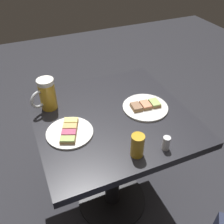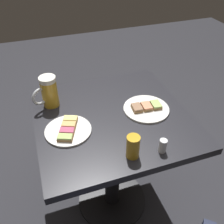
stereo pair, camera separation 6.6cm
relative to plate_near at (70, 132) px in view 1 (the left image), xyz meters
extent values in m
plane|color=#28282D|center=(0.22, 0.05, -0.74)|extent=(6.00, 6.00, 0.00)
cylinder|color=black|center=(0.22, 0.05, -0.73)|extent=(0.44, 0.44, 0.01)
cylinder|color=black|center=(0.22, 0.05, -0.37)|extent=(0.09, 0.09, 0.69)
cube|color=#232328|center=(0.22, 0.05, -0.03)|extent=(0.74, 0.72, 0.04)
cylinder|color=white|center=(0.00, 0.00, 0.00)|extent=(0.21, 0.21, 0.01)
cube|color=#9E7547|center=(-0.02, -0.06, 0.01)|extent=(0.07, 0.06, 0.01)
cube|color=#ADC66B|center=(-0.02, -0.06, 0.02)|extent=(0.07, 0.06, 0.01)
cube|color=#9E7547|center=(-0.01, -0.02, 0.01)|extent=(0.07, 0.06, 0.01)
cube|color=#BC4C70|center=(-0.01, -0.02, 0.02)|extent=(0.07, 0.06, 0.01)
cube|color=#9E7547|center=(0.01, 0.02, 0.01)|extent=(0.07, 0.06, 0.01)
cube|color=#E5B266|center=(0.01, 0.02, 0.02)|extent=(0.07, 0.06, 0.01)
cube|color=#9E7547|center=(0.02, 0.06, 0.01)|extent=(0.07, 0.06, 0.01)
cube|color=#EFE07A|center=(0.02, 0.06, 0.02)|extent=(0.07, 0.06, 0.01)
cylinder|color=white|center=(0.40, 0.03, 0.00)|extent=(0.23, 0.23, 0.01)
cube|color=#9E7547|center=(0.35, 0.04, 0.01)|extent=(0.05, 0.07, 0.01)
cube|color=#997051|center=(0.35, 0.04, 0.02)|extent=(0.05, 0.07, 0.01)
cube|color=#9E7547|center=(0.40, 0.03, 0.01)|extent=(0.05, 0.07, 0.01)
cube|color=#EA8E66|center=(0.40, 0.03, 0.02)|extent=(0.05, 0.07, 0.01)
cube|color=#9E7547|center=(0.45, 0.03, 0.01)|extent=(0.05, 0.07, 0.01)
cube|color=#ADC66B|center=(0.45, 0.03, 0.02)|extent=(0.05, 0.07, 0.01)
cylinder|color=gold|center=(-0.04, 0.23, 0.06)|extent=(0.08, 0.08, 0.14)
cylinder|color=white|center=(-0.04, 0.23, 0.14)|extent=(0.08, 0.08, 0.02)
torus|color=silver|center=(-0.09, 0.20, 0.07)|extent=(0.09, 0.05, 0.09)
cylinder|color=gold|center=(0.22, -0.23, 0.04)|extent=(0.05, 0.05, 0.10)
cylinder|color=silver|center=(0.34, -0.24, 0.02)|extent=(0.03, 0.03, 0.06)
camera|label=1|loc=(-0.14, -0.82, 0.75)|focal=39.81mm
camera|label=2|loc=(-0.08, -0.84, 0.75)|focal=39.81mm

